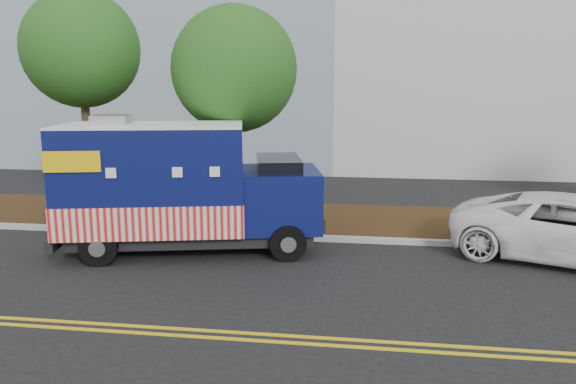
# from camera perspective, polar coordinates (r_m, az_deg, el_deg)

# --- Properties ---
(ground) EXTENTS (120.00, 120.00, 0.00)m
(ground) POSITION_cam_1_polar(r_m,az_deg,el_deg) (14.24, -6.72, -6.12)
(ground) COLOR black
(ground) RESTS_ON ground
(curb) EXTENTS (120.00, 0.18, 0.15)m
(curb) POSITION_cam_1_polar(r_m,az_deg,el_deg) (15.52, -5.41, -4.36)
(curb) COLOR #9E9E99
(curb) RESTS_ON ground
(mulch_strip) EXTENTS (120.00, 4.00, 0.15)m
(mulch_strip) POSITION_cam_1_polar(r_m,az_deg,el_deg) (17.51, -3.80, -2.57)
(mulch_strip) COLOR black
(mulch_strip) RESTS_ON ground
(centerline_near) EXTENTS (120.00, 0.10, 0.01)m
(centerline_near) POSITION_cam_1_polar(r_m,az_deg,el_deg) (10.28, -13.23, -13.25)
(centerline_near) COLOR gold
(centerline_near) RESTS_ON ground
(centerline_far) EXTENTS (120.00, 0.10, 0.01)m
(centerline_far) POSITION_cam_1_polar(r_m,az_deg,el_deg) (10.07, -13.75, -13.80)
(centerline_far) COLOR gold
(centerline_far) RESTS_ON ground
(tree_a) EXTENTS (3.50, 3.50, 6.93)m
(tree_a) POSITION_cam_1_polar(r_m,az_deg,el_deg) (18.48, -20.27, 13.39)
(tree_a) COLOR #38281C
(tree_a) RESTS_ON ground
(tree_b) EXTENTS (3.57, 3.57, 6.34)m
(tree_b) POSITION_cam_1_polar(r_m,az_deg,el_deg) (16.26, -5.46, 12.26)
(tree_b) COLOR #38281C
(tree_b) RESTS_ON ground
(sign_post) EXTENTS (0.06, 0.06, 2.40)m
(sign_post) POSITION_cam_1_polar(r_m,az_deg,el_deg) (17.45, -20.15, 0.51)
(sign_post) COLOR #473828
(sign_post) RESTS_ON ground
(food_truck) EXTENTS (6.83, 3.71, 3.42)m
(food_truck) POSITION_cam_1_polar(r_m,az_deg,el_deg) (14.24, -11.17, 0.16)
(food_truck) COLOR black
(food_truck) RESTS_ON ground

